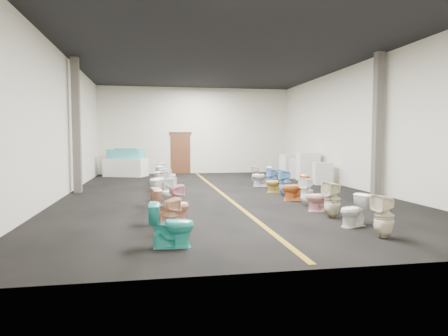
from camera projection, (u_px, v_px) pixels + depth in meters
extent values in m
plane|color=black|center=(221.00, 193.00, 13.35)|extent=(16.00, 16.00, 0.00)
plane|color=black|center=(221.00, 56.00, 13.03)|extent=(16.00, 16.00, 0.00)
plane|color=beige|center=(196.00, 131.00, 21.05)|extent=(10.00, 0.00, 10.00)
plane|color=beige|center=(321.00, 105.00, 5.34)|extent=(10.00, 0.00, 10.00)
plane|color=beige|center=(62.00, 124.00, 12.32)|extent=(0.00, 16.00, 16.00)
plane|color=beige|center=(361.00, 126.00, 14.06)|extent=(0.00, 16.00, 16.00)
cube|color=#8F6414|center=(221.00, 193.00, 13.35)|extent=(0.12, 15.60, 0.01)
cube|color=#562D19|center=(181.00, 153.00, 20.94)|extent=(1.00, 0.10, 2.10)
cube|color=#331C11|center=(181.00, 133.00, 20.87)|extent=(1.15, 0.08, 0.10)
cube|color=#59544C|center=(76.00, 126.00, 13.35)|extent=(0.25, 0.25, 4.50)
cube|color=#59544C|center=(378.00, 125.00, 12.55)|extent=(0.25, 0.25, 4.50)
cube|color=white|center=(126.00, 167.00, 19.33)|extent=(2.17, 1.61, 0.87)
cube|color=#40B8BB|center=(126.00, 155.00, 19.28)|extent=(1.31, 0.89, 0.50)
cylinder|color=#40B8BB|center=(113.00, 155.00, 19.30)|extent=(0.66, 0.66, 0.50)
cylinder|color=#40B8BB|center=(138.00, 155.00, 19.27)|extent=(0.66, 0.66, 0.50)
cube|color=teal|center=(126.00, 151.00, 19.27)|extent=(1.07, 0.66, 0.20)
cube|color=silver|center=(322.00, 173.00, 15.87)|extent=(0.81, 0.81, 0.87)
cube|color=silver|center=(308.00, 167.00, 17.35)|extent=(1.01, 1.01, 1.21)
cube|color=silver|center=(298.00, 168.00, 18.47)|extent=(1.05, 1.05, 0.90)
cube|color=white|center=(289.00, 165.00, 19.77)|extent=(0.81, 0.81, 1.03)
imported|color=#2CB2A7|center=(172.00, 225.00, 6.60)|extent=(0.76, 0.47, 0.75)
imported|color=#DDA77F|center=(171.00, 216.00, 7.46)|extent=(0.42, 0.41, 0.69)
imported|color=#F1A287|center=(171.00, 206.00, 8.33)|extent=(0.83, 0.56, 0.79)
imported|color=#D59598|center=(176.00, 200.00, 9.30)|extent=(0.44, 0.43, 0.74)
imported|color=white|center=(168.00, 194.00, 10.11)|extent=(0.90, 0.72, 0.80)
imported|color=white|center=(169.00, 190.00, 11.09)|extent=(0.44, 0.43, 0.74)
imported|color=white|center=(169.00, 188.00, 11.87)|extent=(0.72, 0.52, 0.67)
imported|color=white|center=(165.00, 182.00, 12.85)|extent=(0.47, 0.47, 0.81)
imported|color=silver|center=(165.00, 182.00, 13.62)|extent=(0.76, 0.55, 0.70)
imported|color=silver|center=(162.00, 178.00, 14.52)|extent=(0.44, 0.44, 0.75)
imported|color=white|center=(167.00, 176.00, 15.51)|extent=(0.85, 0.67, 0.76)
imported|color=white|center=(160.00, 173.00, 16.23)|extent=(0.51, 0.50, 0.86)
imported|color=beige|center=(384.00, 216.00, 7.24)|extent=(0.43, 0.42, 0.80)
imported|color=white|center=(354.00, 210.00, 8.17)|extent=(0.74, 0.58, 0.67)
imported|color=beige|center=(332.00, 200.00, 9.09)|extent=(0.45, 0.44, 0.84)
imported|color=#EEA9A8|center=(320.00, 197.00, 9.88)|extent=(0.79, 0.61, 0.71)
imported|color=white|center=(307.00, 191.00, 10.81)|extent=(0.46, 0.46, 0.76)
imported|color=orange|center=(295.00, 187.00, 11.67)|extent=(0.77, 0.47, 0.77)
imported|color=#6CB0DD|center=(285.00, 183.00, 12.56)|extent=(0.42, 0.41, 0.86)
imported|color=gold|center=(275.00, 183.00, 13.41)|extent=(0.73, 0.51, 0.68)
imported|color=#74A9E6|center=(273.00, 179.00, 14.28)|extent=(0.43, 0.42, 0.76)
imported|color=silver|center=(262.00, 176.00, 15.14)|extent=(0.84, 0.61, 0.77)
imported|color=beige|center=(256.00, 175.00, 16.06)|extent=(0.43, 0.43, 0.74)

